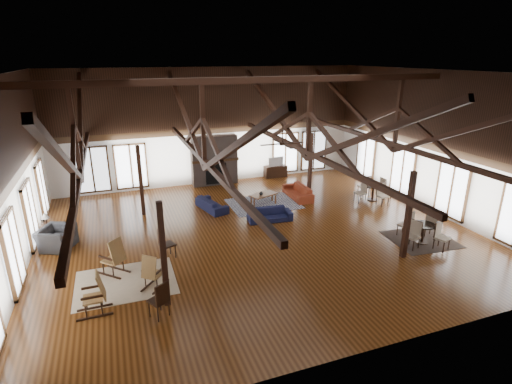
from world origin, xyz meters
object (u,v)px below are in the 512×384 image
object	(u,v)px
coffee_table	(263,195)
cafe_table_near	(423,230)
sofa_navy_left	(212,204)
sofa_orange	(298,192)
armchair	(56,238)
tv_console	(275,171)
sofa_navy_front	(270,215)
cafe_table_far	(373,190)

from	to	relation	value
coffee_table	cafe_table_near	world-z (taller)	cafe_table_near
sofa_navy_left	sofa_orange	xyz separation A→B (m)	(4.30, 0.13, 0.03)
armchair	tv_console	bearing A→B (deg)	-38.00
sofa_navy_front	coffee_table	world-z (taller)	sofa_navy_front
sofa_navy_front	cafe_table_near	bearing A→B (deg)	-34.36
armchair	cafe_table_far	bearing A→B (deg)	-63.53
cafe_table_far	sofa_navy_front	bearing A→B (deg)	-173.56
cafe_table_near	sofa_navy_left	bearing A→B (deg)	137.84
sofa_orange	armchair	distance (m)	10.58
sofa_orange	coffee_table	size ratio (longest dim) A/B	1.47
sofa_navy_left	cafe_table_far	distance (m)	7.63
sofa_navy_left	tv_console	world-z (taller)	tv_console
tv_console	sofa_navy_front	bearing A→B (deg)	-114.82
sofa_orange	cafe_table_near	world-z (taller)	cafe_table_near
sofa_navy_front	tv_console	xyz separation A→B (m)	(2.66, 5.75, 0.05)
sofa_navy_front	tv_console	world-z (taller)	tv_console
sofa_orange	tv_console	world-z (taller)	tv_console
sofa_navy_left	armchair	size ratio (longest dim) A/B	1.55
sofa_orange	coffee_table	world-z (taller)	sofa_orange
sofa_orange	cafe_table_far	distance (m)	3.55
cafe_table_near	tv_console	distance (m)	9.76
cafe_table_far	tv_console	distance (m)	5.87
armchair	tv_console	xyz separation A→B (m)	(10.75, 5.43, -0.07)
coffee_table	armchair	size ratio (longest dim) A/B	1.17
cafe_table_near	cafe_table_far	bearing A→B (deg)	77.13
sofa_navy_front	armchair	distance (m)	8.09
armchair	tv_console	size ratio (longest dim) A/B	0.93
cafe_table_near	sofa_navy_front	bearing A→B (deg)	139.63
sofa_orange	coffee_table	xyz separation A→B (m)	(-1.87, -0.23, 0.12)
armchair	cafe_table_far	distance (m)	13.61
sofa_navy_left	cafe_table_near	bearing A→B (deg)	-147.32
sofa_navy_front	cafe_table_far	bearing A→B (deg)	12.44
sofa_navy_left	sofa_orange	bearing A→B (deg)	-103.42
sofa_navy_front	cafe_table_far	world-z (taller)	cafe_table_far
armchair	tv_console	distance (m)	12.04
cafe_table_near	cafe_table_far	size ratio (longest dim) A/B	1.02
cafe_table_near	cafe_table_far	xyz separation A→B (m)	(1.02, 4.45, 0.00)
coffee_table	tv_console	world-z (taller)	tv_console
sofa_navy_left	armchair	distance (m)	6.35
armchair	cafe_table_far	size ratio (longest dim) A/B	0.62
sofa_navy_front	sofa_orange	world-z (taller)	sofa_orange
sofa_orange	cafe_table_near	bearing A→B (deg)	21.35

